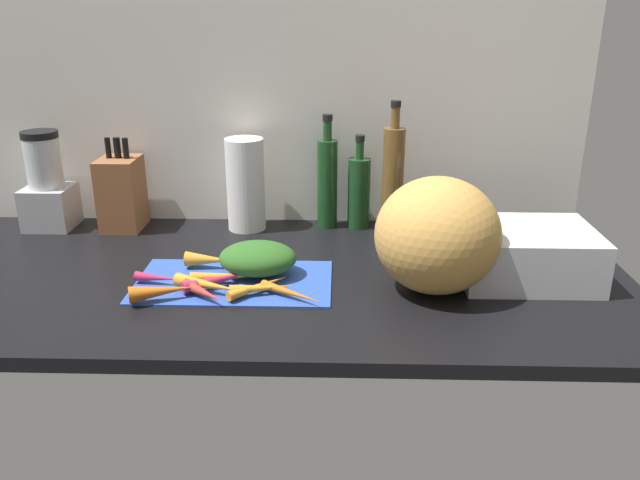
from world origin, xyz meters
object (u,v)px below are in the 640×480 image
(carrot_5, at_px, (207,285))
(carrot_7, at_px, (209,260))
(carrot_4, at_px, (203,292))
(blender_appliance, at_px, (47,187))
(paper_towel_roll, at_px, (246,184))
(knife_block, at_px, (122,193))
(bottle_1, at_px, (359,191))
(carrot_0, at_px, (262,288))
(winter_squash, at_px, (437,235))
(cutting_board, at_px, (234,281))
(bottle_0, at_px, (327,181))
(bottle_2, at_px, (393,180))
(carrot_1, at_px, (269,266))
(carrot_8, at_px, (222,279))
(carrot_10, at_px, (291,293))
(dish_rack, at_px, (526,253))
(carrot_6, at_px, (259,286))
(carrot_3, at_px, (162,291))
(carrot_2, at_px, (229,276))
(carrot_9, at_px, (157,278))

(carrot_5, distance_m, carrot_7, 0.14)
(carrot_4, relative_size, blender_appliance, 0.45)
(paper_towel_roll, bearing_deg, knife_block, -179.12)
(carrot_4, bearing_deg, bottle_1, 55.35)
(carrot_0, xyz_separation_m, winter_squash, (0.37, 0.05, 0.11))
(cutting_board, bearing_deg, bottle_0, 62.68)
(carrot_4, distance_m, carrot_5, 0.03)
(carrot_0, bearing_deg, carrot_7, 134.62)
(blender_appliance, bearing_deg, bottle_2, -1.57)
(bottle_0, bearing_deg, carrot_1, -110.28)
(carrot_8, height_order, bottle_0, bottle_0)
(carrot_10, bearing_deg, dish_rack, 14.85)
(carrot_8, relative_size, knife_block, 0.70)
(carrot_6, height_order, knife_block, knife_block)
(carrot_3, bearing_deg, bottle_1, 49.42)
(cutting_board, height_order, carrot_10, carrot_10)
(carrot_5, bearing_deg, bottle_0, 61.44)
(carrot_8, relative_size, blender_appliance, 0.66)
(carrot_0, relative_size, carrot_3, 1.03)
(carrot_7, bearing_deg, carrot_8, -64.80)
(carrot_4, bearing_deg, winter_squash, 8.73)
(carrot_7, distance_m, carrot_10, 0.26)
(carrot_2, relative_size, blender_appliance, 0.62)
(carrot_4, distance_m, carrot_9, 0.14)
(carrot_8, distance_m, paper_towel_roll, 0.41)
(carrot_8, relative_size, bottle_2, 0.50)
(winter_squash, xyz_separation_m, bottle_0, (-0.24, 0.41, 0.00))
(carrot_3, distance_m, bottle_0, 0.60)
(carrot_5, bearing_deg, carrot_10, -7.44)
(winter_squash, height_order, dish_rack, winter_squash)
(dish_rack, bearing_deg, winter_squash, -161.48)
(blender_appliance, bearing_deg, winter_squash, -20.84)
(carrot_9, xyz_separation_m, paper_towel_roll, (0.15, 0.39, 0.11))
(carrot_0, xyz_separation_m, bottle_2, (0.30, 0.41, 0.13))
(knife_block, height_order, dish_rack, knife_block)
(carrot_1, height_order, carrot_5, carrot_5)
(carrot_7, bearing_deg, bottle_1, 41.77)
(carrot_1, xyz_separation_m, bottle_1, (0.21, 0.34, 0.08))
(carrot_2, xyz_separation_m, carrot_8, (-0.01, -0.02, 0.00))
(dish_rack, bearing_deg, carrot_7, 178.33)
(carrot_2, distance_m, carrot_4, 0.09)
(carrot_0, xyz_separation_m, carrot_9, (-0.24, 0.05, -0.00))
(carrot_2, xyz_separation_m, dish_rack, (0.66, 0.06, 0.04))
(winter_squash, xyz_separation_m, blender_appliance, (-1.00, 0.38, -0.01))
(bottle_2, bearing_deg, dish_rack, -45.50)
(carrot_5, bearing_deg, dish_rack, 9.27)
(winter_squash, relative_size, knife_block, 1.06)
(carrot_4, xyz_separation_m, dish_rack, (0.70, 0.15, 0.04))
(carrot_2, relative_size, dish_rack, 0.57)
(carrot_7, bearing_deg, carrot_4, -83.11)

